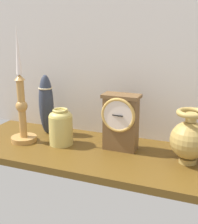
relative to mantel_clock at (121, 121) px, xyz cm
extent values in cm
cube|color=brown|center=(-7.41, -4.02, -11.58)|extent=(100.00, 36.00, 2.40)
cube|color=silver|center=(-7.41, 14.48, 22.12)|extent=(120.00, 2.00, 65.00)
cube|color=brown|center=(0.00, 0.42, -1.14)|extent=(11.39, 6.03, 18.48)
cube|color=brown|center=(0.00, 0.42, 8.70)|extent=(12.76, 6.76, 1.20)
torus|color=gold|center=(0.00, -3.00, 2.90)|extent=(11.82, 1.07, 11.82)
cylinder|color=#F3E0D1|center=(0.00, -3.10, 2.90)|extent=(9.89, 0.40, 9.89)
cube|color=black|center=(0.00, -3.40, 2.90)|extent=(3.81, 1.21, 0.30)
cylinder|color=#BA8745|center=(-36.02, -6.06, -9.48)|extent=(9.50, 9.50, 1.80)
cylinder|color=#BA8745|center=(-36.02, -6.06, 2.16)|extent=(2.72, 2.72, 21.47)
sphere|color=#BA8745|center=(-36.02, -6.06, 3.23)|extent=(4.35, 4.35, 4.35)
cone|color=#BA8745|center=(-36.02, -6.06, 13.89)|extent=(3.85, 3.85, 2.00)
cone|color=white|center=(-36.02, -6.06, 23.53)|extent=(2.00, 2.00, 17.27)
cylinder|color=tan|center=(23.27, -2.47, -9.58)|extent=(5.42, 5.42, 1.60)
sphere|color=tan|center=(23.27, -2.47, -2.76)|extent=(12.04, 12.04, 12.04)
cylinder|color=tan|center=(23.27, -2.47, 4.66)|extent=(3.37, 3.37, 2.80)
torus|color=tan|center=(23.27, -2.47, 6.06)|extent=(9.19, 9.19, 1.66)
cylinder|color=tan|center=(-21.56, -3.38, -4.96)|extent=(8.64, 8.64, 10.85)
ellipsoid|color=tan|center=(-21.56, -3.38, 0.47)|extent=(8.21, 8.21, 4.10)
torus|color=tan|center=(-21.56, -3.38, 2.52)|extent=(5.61, 5.61, 0.86)
ellipsoid|color=#2E3546|center=(-32.44, 4.99, 1.48)|extent=(5.78, 5.78, 23.73)
torus|color=#CCB78C|center=(-32.44, 4.99, 8.13)|extent=(5.52, 5.52, 0.60)
camera|label=1|loc=(30.24, -95.22, 31.66)|focal=48.88mm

